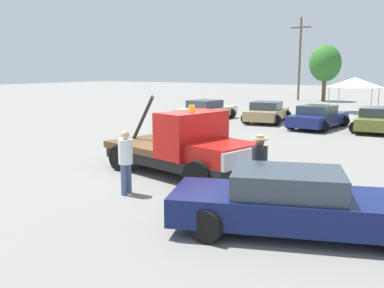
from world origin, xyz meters
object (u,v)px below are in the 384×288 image
at_px(person_near_truck, 259,164).
at_px(utility_pole, 300,57).
at_px(parked_car_cream, 206,110).
at_px(tow_truck, 186,148).
at_px(canopy_tent_white, 355,82).
at_px(foreground_car, 297,203).
at_px(parked_car_olive, 377,120).
at_px(parked_car_tan, 267,112).
at_px(tree_left, 325,63).
at_px(parked_car_navy, 318,117).
at_px(person_at_hood, 126,158).

relative_size(person_near_truck, utility_pole, 0.20).
xyz_separation_m(person_near_truck, parked_car_cream, (-10.47, 15.12, -0.40)).
height_order(tow_truck, canopy_tent_white, canopy_tent_white).
bearing_deg(foreground_car, parked_car_olive, 73.67).
height_order(parked_car_tan, tree_left, tree_left).
bearing_deg(parked_car_navy, tow_truck, -175.62).
relative_size(parked_car_cream, parked_car_olive, 1.03).
height_order(tow_truck, tree_left, tree_left).
distance_m(foreground_car, canopy_tent_white, 27.57).
relative_size(parked_car_navy, tree_left, 0.83).
distance_m(person_near_truck, tree_left, 37.73).
bearing_deg(parked_car_olive, parked_car_cream, 86.30).
bearing_deg(tow_truck, person_at_hood, -84.18).
distance_m(canopy_tent_white, tree_left, 12.25).
distance_m(person_at_hood, canopy_tent_white, 26.91).
distance_m(foreground_car, parked_car_cream, 20.36).
height_order(person_at_hood, utility_pole, utility_pole).
height_order(foreground_car, person_near_truck, person_near_truck).
bearing_deg(utility_pole, tree_left, 1.08).
xyz_separation_m(parked_car_tan, parked_car_navy, (3.63, -1.13, 0.00)).
bearing_deg(person_at_hood, parked_car_cream, 110.64).
bearing_deg(parked_car_olive, parked_car_navy, 93.28).
distance_m(tow_truck, utility_pole, 36.28).
xyz_separation_m(parked_car_olive, utility_pole, (-11.60, 21.20, 4.05)).
relative_size(person_at_hood, canopy_tent_white, 0.55).
bearing_deg(person_near_truck, person_at_hood, 75.08).
bearing_deg(utility_pole, foreground_car, -71.35).
height_order(parked_car_cream, parked_car_navy, same).
relative_size(parked_car_navy, canopy_tent_white, 1.54).
xyz_separation_m(parked_car_tan, tree_left, (-2.10, 20.58, 3.33)).
height_order(tow_truck, parked_car_cream, tow_truck).
bearing_deg(person_near_truck, parked_car_olive, -33.94).
relative_size(tow_truck, person_at_hood, 3.28).
xyz_separation_m(parked_car_navy, utility_pole, (-8.50, 21.65, 4.05)).
height_order(tow_truck, parked_car_navy, tow_truck).
xyz_separation_m(person_at_hood, canopy_tent_white, (0.24, 26.87, 1.34)).
height_order(person_near_truck, parked_car_olive, person_near_truck).
distance_m(parked_car_navy, utility_pole, 23.61).
relative_size(foreground_car, utility_pole, 0.64).
height_order(person_at_hood, parked_car_olive, person_at_hood).
relative_size(foreground_car, person_at_hood, 3.22).
bearing_deg(canopy_tent_white, parked_car_olive, -71.71).
bearing_deg(person_near_truck, foreground_car, -166.27).
height_order(foreground_car, parked_car_navy, same).
relative_size(parked_car_cream, canopy_tent_white, 1.52).
xyz_separation_m(parked_car_navy, parked_car_olive, (3.10, 0.45, -0.00)).
relative_size(parked_car_olive, utility_pole, 0.53).
bearing_deg(parked_car_olive, utility_pole, 23.66).
distance_m(parked_car_olive, canopy_tent_white, 11.07).
relative_size(tow_truck, canopy_tent_white, 1.80).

